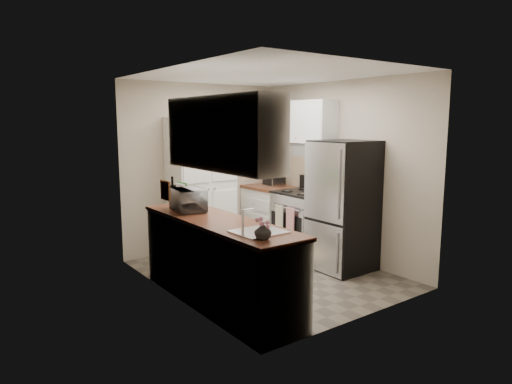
# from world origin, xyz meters

# --- Properties ---
(ground) EXTENTS (3.20, 3.20, 0.00)m
(ground) POSITION_xyz_m (0.00, 0.00, 0.00)
(ground) COLOR #665B4C
(ground) RESTS_ON ground
(room_shell) EXTENTS (2.64, 3.24, 2.52)m
(room_shell) POSITION_xyz_m (-0.02, -0.01, 1.63)
(room_shell) COLOR #BCAF97
(room_shell) RESTS_ON ground
(pantry_cabinet) EXTENTS (0.90, 0.55, 2.00)m
(pantry_cabinet) POSITION_xyz_m (-0.20, 1.32, 1.00)
(pantry_cabinet) COLOR white
(pantry_cabinet) RESTS_ON ground
(base_cabinet_left) EXTENTS (0.60, 2.30, 0.88)m
(base_cabinet_left) POSITION_xyz_m (-0.99, -0.43, 0.44)
(base_cabinet_left) COLOR white
(base_cabinet_left) RESTS_ON ground
(countertop_left) EXTENTS (0.63, 2.33, 0.04)m
(countertop_left) POSITION_xyz_m (-0.99, -0.43, 0.90)
(countertop_left) COLOR brown
(countertop_left) RESTS_ON base_cabinet_left
(base_cabinet_right) EXTENTS (0.60, 0.80, 0.88)m
(base_cabinet_right) POSITION_xyz_m (0.99, 1.19, 0.44)
(base_cabinet_right) COLOR white
(base_cabinet_right) RESTS_ON ground
(countertop_right) EXTENTS (0.63, 0.83, 0.04)m
(countertop_right) POSITION_xyz_m (0.99, 1.19, 0.90)
(countertop_right) COLOR brown
(countertop_right) RESTS_ON base_cabinet_right
(electric_range) EXTENTS (0.71, 0.78, 1.13)m
(electric_range) POSITION_xyz_m (0.97, 0.39, 0.48)
(electric_range) COLOR #B7B7BC
(electric_range) RESTS_ON ground
(refrigerator) EXTENTS (0.70, 0.72, 1.70)m
(refrigerator) POSITION_xyz_m (0.94, -0.41, 0.85)
(refrigerator) COLOR #B7B7BC
(refrigerator) RESTS_ON ground
(microwave) EXTENTS (0.39, 0.51, 0.26)m
(microwave) POSITION_xyz_m (-1.02, 0.16, 1.05)
(microwave) COLOR #A8A8AC
(microwave) RESTS_ON countertop_left
(wine_bottle) EXTENTS (0.09, 0.09, 0.34)m
(wine_bottle) POSITION_xyz_m (-1.08, 0.45, 1.09)
(wine_bottle) COLOR black
(wine_bottle) RESTS_ON countertop_left
(flower_vase) EXTENTS (0.17, 0.17, 0.16)m
(flower_vase) POSITION_xyz_m (-1.11, -1.37, 1.00)
(flower_vase) COLOR white
(flower_vase) RESTS_ON countertop_left
(cutting_board) EXTENTS (0.04, 0.21, 0.26)m
(cutting_board) POSITION_xyz_m (-0.81, 0.69, 1.05)
(cutting_board) COLOR #377E31
(cutting_board) RESTS_ON countertop_left
(toaster_oven) EXTENTS (0.28, 0.35, 0.19)m
(toaster_oven) POSITION_xyz_m (1.03, 1.16, 1.01)
(toaster_oven) COLOR #A5A6AA
(toaster_oven) RESTS_ON countertop_right
(fruit_basket) EXTENTS (0.37, 0.37, 0.12)m
(fruit_basket) POSITION_xyz_m (1.02, 1.16, 1.17)
(fruit_basket) COLOR orange
(fruit_basket) RESTS_ON toaster_oven
(kitchen_mat) EXTENTS (0.75, 0.97, 0.01)m
(kitchen_mat) POSITION_xyz_m (0.09, 0.47, 0.01)
(kitchen_mat) COLOR tan
(kitchen_mat) RESTS_ON ground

